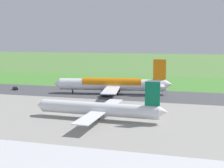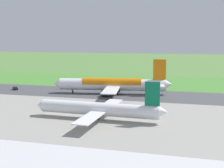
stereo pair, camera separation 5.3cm
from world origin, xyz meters
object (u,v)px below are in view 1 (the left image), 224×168
object	(u,v)px
traffic_cone_orange	(102,83)
no_stopping_sign	(111,81)
airliner_main	(113,84)
airliner_parked_mid	(99,109)
service_car_followme	(15,88)

from	to	relation	value
traffic_cone_orange	no_stopping_sign	bearing A→B (deg)	166.96
airliner_main	airliner_parked_mid	world-z (taller)	airliner_main
airliner_main	airliner_parked_mid	bearing A→B (deg)	99.53
airliner_main	no_stopping_sign	bearing A→B (deg)	-73.16
airliner_parked_mid	service_car_followme	world-z (taller)	airliner_parked_mid
airliner_main	no_stopping_sign	world-z (taller)	airliner_main
airliner_parked_mid	no_stopping_sign	size ratio (longest dim) A/B	14.35
airliner_parked_mid	service_car_followme	xyz separation A→B (m)	(56.55, -42.92, -2.54)
airliner_parked_mid	no_stopping_sign	distance (m)	75.93
airliner_main	service_car_followme	size ratio (longest dim) A/B	12.74
no_stopping_sign	traffic_cone_orange	world-z (taller)	no_stopping_sign
airliner_main	traffic_cone_orange	world-z (taller)	airliner_main
airliner_main	service_car_followme	bearing A→B (deg)	1.84
airliner_parked_mid	service_car_followme	bearing A→B (deg)	-37.20
service_car_followme	traffic_cone_orange	size ratio (longest dim) A/B	7.72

